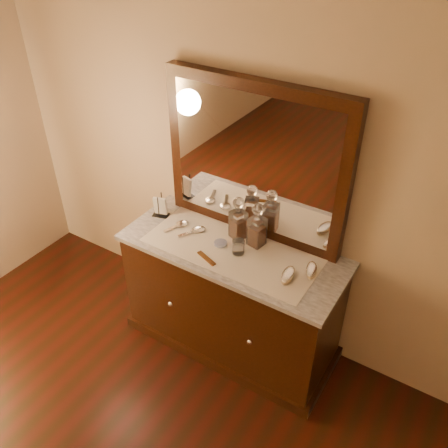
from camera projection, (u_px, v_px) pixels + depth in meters
The scene contains 18 objects.
dresser_cabinet at pixel (232, 299), 3.19m from camera, with size 1.40×0.55×0.82m, color black.
dresser_plinth at pixel (231, 336), 3.41m from camera, with size 1.46×0.59×0.08m, color black.
knob_left at pixel (171, 304), 3.10m from camera, with size 0.04×0.04×0.04m, color silver.
knob_right at pixel (250, 342), 2.84m from camera, with size 0.04×0.04×0.04m, color silver.
marble_top at pixel (233, 251), 2.95m from camera, with size 1.44×0.59×0.03m, color silver.
mirror_frame at pixel (255, 162), 2.82m from camera, with size 1.20×0.08×1.00m, color black.
mirror_glass at pixel (252, 164), 2.79m from camera, with size 1.06×0.01×0.86m, color white.
lace_runner at pixel (231, 250), 2.92m from camera, with size 1.10×0.45×0.00m, color white.
pin_dish at pixel (221, 243), 2.97m from camera, with size 0.08×0.08×0.01m, color white.
comb at pixel (206, 258), 2.85m from camera, with size 0.16×0.03×0.01m, color brown.
napkin_rack at pixel (160, 207), 3.20m from camera, with size 0.12×0.10×0.16m.
decanter_left at pixel (238, 222), 2.97m from camera, with size 0.12×0.12×0.30m.
decanter_right at pixel (257, 229), 2.90m from camera, with size 0.11×0.11×0.30m.
brush_near at pixel (288, 275), 2.70m from camera, with size 0.09×0.16×0.04m.
brush_far at pixel (311, 270), 2.74m from camera, with size 0.11×0.15×0.04m.
hand_mirror_outer at pixel (180, 225), 3.13m from camera, with size 0.10×0.19×0.02m.
hand_mirror_inner at pixel (196, 230), 3.08m from camera, with size 0.13×0.20×0.02m.
tumblers at pixel (238, 247), 2.88m from camera, with size 0.08×0.08×0.09m.
Camera 1 is at (1.18, -0.02, 2.69)m, focal length 37.77 mm.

